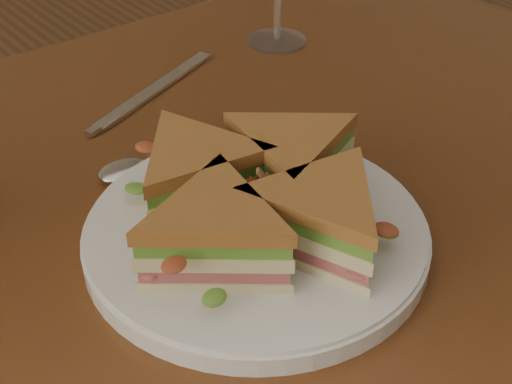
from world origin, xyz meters
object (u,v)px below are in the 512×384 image
spoon (147,165)px  knife (149,94)px  table (196,304)px  plate (256,234)px  sandwich_wedges (256,197)px

spoon → knife: bearing=66.7°
table → knife: bearing=67.5°
plate → spoon: 0.15m
plate → sandwich_wedges: sandwich_wedges is taller
knife → plate: bearing=-125.1°
plate → spoon: size_ratio=1.51×
sandwich_wedges → knife: sandwich_wedges is taller
knife → sandwich_wedges: bearing=-125.1°
plate → knife: plate is taller
plate → knife: size_ratio=1.35×
table → knife: size_ratio=5.88×
table → sandwich_wedges: bearing=-66.1°
spoon → knife: spoon is taller
sandwich_wedges → knife: size_ratio=1.32×
table → knife: (0.09, 0.21, 0.10)m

